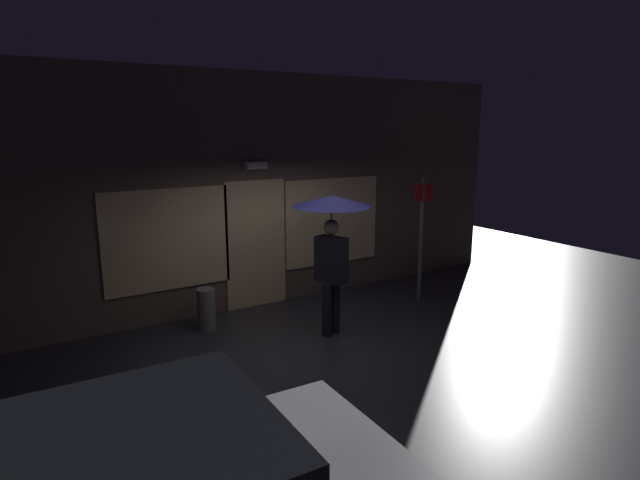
# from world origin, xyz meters

# --- Properties ---
(ground_plane) EXTENTS (18.00, 18.00, 0.00)m
(ground_plane) POSITION_xyz_m (0.00, 0.00, 0.00)
(ground_plane) COLOR #2D2D33
(building_facade) EXTENTS (10.85, 0.48, 3.96)m
(building_facade) POSITION_xyz_m (0.00, 2.35, 1.96)
(building_facade) COLOR brown
(building_facade) RESTS_ON ground
(person_with_umbrella) EXTENTS (1.15, 1.15, 2.11)m
(person_with_umbrella) POSITION_xyz_m (0.39, 0.41, 1.64)
(person_with_umbrella) COLOR black
(person_with_umbrella) RESTS_ON ground
(street_sign_post) EXTENTS (0.40, 0.07, 2.20)m
(street_sign_post) POSITION_xyz_m (2.62, 0.90, 1.26)
(street_sign_post) COLOR #595B60
(street_sign_post) RESTS_ON ground
(sidewalk_bollard) EXTENTS (0.28, 0.28, 0.66)m
(sidewalk_bollard) POSITION_xyz_m (-1.15, 1.57, 0.33)
(sidewalk_bollard) COLOR slate
(sidewalk_bollard) RESTS_ON ground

